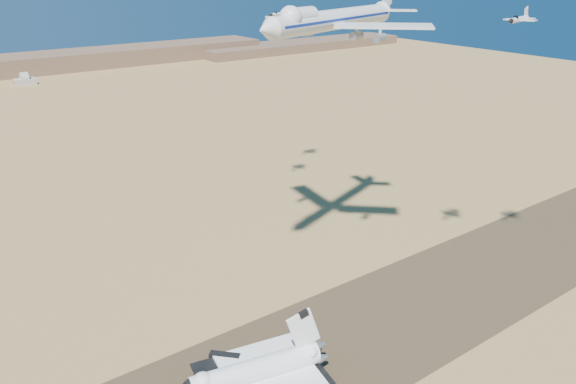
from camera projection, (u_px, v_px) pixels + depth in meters
ground at (283, 371)px, 155.95m from camera, size 1200.00×1200.00×0.00m
runway at (283, 371)px, 155.94m from camera, size 600.00×50.00×0.06m
ridgeline at (38, 66)px, 583.23m from camera, size 960.00×90.00×18.00m
shuttle at (255, 373)px, 147.08m from camera, size 43.01×31.85×21.19m
carrier_747 at (331, 20)px, 168.47m from camera, size 76.48×56.63×19.27m
chase_jet_a at (519, 19)px, 156.21m from camera, size 15.66×9.05×3.98m
chase_jet_c at (279, 14)px, 219.52m from camera, size 13.53×8.00×3.48m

